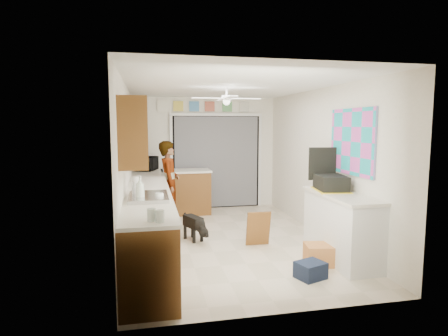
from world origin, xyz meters
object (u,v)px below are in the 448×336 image
suitcase (331,183)px  navy_crate (311,270)px  cardboard_box (322,254)px  dog (193,227)px  microwave (147,164)px  cup (159,196)px  paper_towel_roll (137,186)px  man (169,183)px  soap_bottle (140,188)px

suitcase → navy_crate: bearing=-120.6°
cardboard_box → dog: bearing=137.8°
microwave → cup: microwave is taller
paper_towel_roll → man: size_ratio=0.17×
suitcase → cardboard_box: (-0.32, -0.42, -0.91)m
microwave → dog: size_ratio=0.90×
soap_bottle → cup: 0.26m
cup → paper_towel_roll: size_ratio=0.39×
cup → navy_crate: (1.81, -0.65, -0.88)m
soap_bottle → cup: soap_bottle is taller
man → dog: 1.26m
soap_bottle → dog: soap_bottle is taller
microwave → dog: microwave is taller
navy_crate → man: (-1.55, 2.90, 0.70)m
microwave → man: 1.04m
microwave → paper_towel_roll: 2.92m
microwave → soap_bottle: size_ratio=1.71×
cup → suitcase: suitcase is taller
microwave → cardboard_box: 4.23m
microwave → dog: 2.28m
soap_bottle → cup: (0.24, 0.01, -0.11)m
cardboard_box → navy_crate: 0.53m
paper_towel_roll → dog: size_ratio=0.48×
microwave → navy_crate: (1.96, -3.81, -0.98)m
soap_bottle → paper_towel_roll: size_ratio=1.10×
suitcase → navy_crate: suitcase is taller
cup → dog: size_ratio=0.19×
cup → dog: (0.57, 1.18, -0.76)m
soap_bottle → man: bearing=77.7°
cup → dog: cup is taller
suitcase → cup: bearing=-167.6°
soap_bottle → navy_crate: (2.05, -0.64, -0.99)m
soap_bottle → suitcase: bearing=3.7°
microwave → cardboard_box: (2.31, -3.41, -0.94)m
paper_towel_roll → navy_crate: size_ratio=0.82×
soap_bottle → paper_towel_roll: soap_bottle is taller
cardboard_box → soap_bottle: bearing=174.2°
suitcase → dog: 2.31m
navy_crate → dog: dog is taller
cardboard_box → dog: (-1.58, 1.43, 0.09)m
microwave → cardboard_box: size_ratio=1.16×
cardboard_box → navy_crate: bearing=-130.9°
microwave → suitcase: bearing=-118.7°
cup → cardboard_box: cup is taller
paper_towel_roll → cardboard_box: 2.66m
man → dog: (0.32, -1.07, -0.57)m
paper_towel_roll → cardboard_box: (2.44, -0.50, -0.94)m
navy_crate → microwave: bearing=117.2°
microwave → cup: 3.17m
paper_towel_roll → navy_crate: paper_towel_roll is taller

